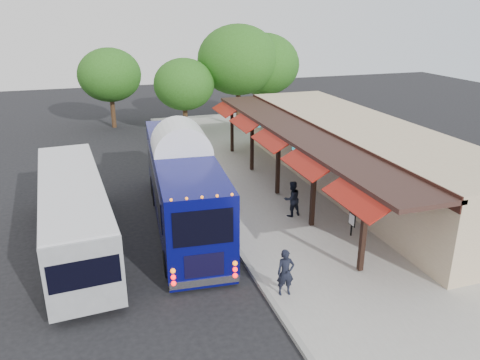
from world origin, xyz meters
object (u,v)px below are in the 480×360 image
object	(u,v)px
city_bus	(74,211)
sign_board	(352,221)
ped_b	(292,199)
ped_c	(216,182)
ped_a	(286,273)
coach_bus	(183,181)
ped_d	(197,149)

from	to	relation	value
city_bus	sign_board	world-z (taller)	city_bus
sign_board	ped_b	bearing A→B (deg)	120.11
city_bus	ped_c	world-z (taller)	city_bus
ped_a	sign_board	world-z (taller)	ped_a
city_bus	ped_b	world-z (taller)	city_bus
ped_b	sign_board	distance (m)	3.10
coach_bus	ped_b	distance (m)	5.08
coach_bus	city_bus	xyz separation A→B (m)	(-4.64, -0.98, -0.40)
sign_board	coach_bus	bearing A→B (deg)	148.91
city_bus	ped_b	size ratio (longest dim) A/B	6.47
ped_a	ped_d	xyz separation A→B (m)	(0.50, 15.21, 0.03)
ped_a	ped_d	world-z (taller)	ped_d
ped_a	coach_bus	bearing A→B (deg)	113.21
ped_d	sign_board	world-z (taller)	ped_d
ped_c	ped_b	bearing A→B (deg)	96.62
ped_d	sign_board	xyz separation A→B (m)	(3.88, -12.09, -0.15)
coach_bus	ped_c	size ratio (longest dim) A/B	6.23
ped_d	sign_board	bearing A→B (deg)	99.45
ped_c	city_bus	bearing A→B (deg)	-12.87
city_bus	ped_d	distance (m)	11.75
coach_bus	ped_c	xyz separation A→B (m)	(2.05, 1.90, -0.91)
coach_bus	city_bus	bearing A→B (deg)	-163.51
coach_bus	ped_d	distance (m)	8.74
coach_bus	city_bus	world-z (taller)	coach_bus
ped_a	sign_board	bearing A→B (deg)	42.22
ped_d	coach_bus	bearing A→B (deg)	64.54
coach_bus	city_bus	distance (m)	4.76
ped_b	ped_c	bearing A→B (deg)	-58.02
ped_b	ped_d	xyz separation A→B (m)	(-2.30, 9.42, 0.00)
coach_bus	ped_c	distance (m)	2.94
ped_c	ped_d	bearing A→B (deg)	-130.69
ped_d	city_bus	bearing A→B (deg)	43.88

